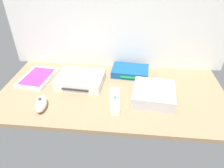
# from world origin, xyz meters

# --- Properties ---
(ground_plane) EXTENTS (1.00, 0.48, 0.02)m
(ground_plane) POSITION_xyz_m (0.00, 0.00, -0.01)
(ground_plane) COLOR #9E7F5B
(ground_plane) RESTS_ON ground
(back_wall) EXTENTS (1.10, 0.01, 0.64)m
(back_wall) POSITION_xyz_m (0.00, 0.25, 0.32)
(back_wall) COLOR white
(back_wall) RESTS_ON ground
(game_console) EXTENTS (0.22, 0.18, 0.04)m
(game_console) POSITION_xyz_m (-0.15, 0.05, 0.02)
(game_console) COLOR white
(game_console) RESTS_ON ground_plane
(mini_computer) EXTENTS (0.19, 0.19, 0.05)m
(mini_computer) POSITION_xyz_m (0.18, -0.04, 0.03)
(mini_computer) COLOR silver
(mini_computer) RESTS_ON ground_plane
(game_case) EXTENTS (0.16, 0.20, 0.02)m
(game_case) POSITION_xyz_m (-0.37, 0.07, 0.01)
(game_case) COLOR white
(game_case) RESTS_ON ground_plane
(network_router) EXTENTS (0.19, 0.13, 0.03)m
(network_router) POSITION_xyz_m (0.08, 0.16, 0.02)
(network_router) COLOR #145193
(network_router) RESTS_ON ground_plane
(remote_wand) EXTENTS (0.05, 0.15, 0.03)m
(remote_wand) POSITION_xyz_m (0.02, -0.08, 0.02)
(remote_wand) COLOR white
(remote_wand) RESTS_ON ground_plane
(remote_nunchuk) EXTENTS (0.07, 0.11, 0.05)m
(remote_nunchuk) POSITION_xyz_m (-0.27, -0.14, 0.02)
(remote_nunchuk) COLOR white
(remote_nunchuk) RESTS_ON ground_plane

